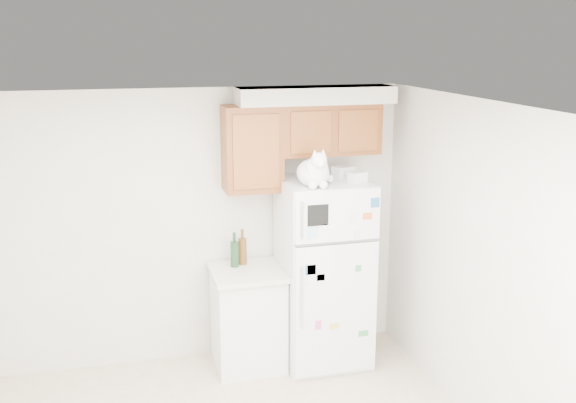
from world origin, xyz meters
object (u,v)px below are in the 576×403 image
object	(u,v)px
base_counter	(248,317)
cat	(315,172)
storage_box_back	(343,172)
bottle_amber	(242,247)
storage_box_front	(357,177)
bottle_green	(234,250)
refrigerator	(324,273)

from	to	relation	value
base_counter	cat	xyz separation A→B (m)	(0.54, -0.26, 1.36)
cat	storage_box_back	distance (m)	0.47
storage_box_back	bottle_amber	bearing A→B (deg)	151.13
storage_box_front	bottle_amber	distance (m)	1.21
base_counter	storage_box_front	bearing A→B (deg)	-11.47
bottle_green	cat	bearing A→B (deg)	-30.25
refrigerator	base_counter	size ratio (longest dim) A/B	1.85
bottle_green	bottle_amber	distance (m)	0.09
refrigerator	bottle_amber	bearing A→B (deg)	162.26
storage_box_back	cat	bearing A→B (deg)	-162.12
refrigerator	bottle_amber	distance (m)	0.77
cat	refrigerator	bearing A→B (deg)	50.67
cat	storage_box_back	xyz separation A→B (m)	(0.36, 0.29, -0.08)
base_counter	storage_box_back	world-z (taller)	storage_box_back
base_counter	bottle_amber	bearing A→B (deg)	94.08
storage_box_back	bottle_green	xyz separation A→B (m)	(-0.99, 0.08, -0.67)
refrigerator	cat	xyz separation A→B (m)	(-0.15, -0.19, 0.98)
base_counter	cat	size ratio (longest dim) A/B	1.90
refrigerator	storage_box_back	distance (m)	0.93
base_counter	cat	world-z (taller)	cat
storage_box_back	bottle_green	bearing A→B (deg)	154.47
storage_box_front	bottle_green	distance (m)	1.27
base_counter	bottle_green	distance (m)	0.63
cat	storage_box_front	xyz separation A→B (m)	(0.41, 0.07, -0.08)
cat	bottle_green	bearing A→B (deg)	149.75
refrigerator	cat	size ratio (longest dim) A/B	3.51
refrigerator	storage_box_front	xyz separation A→B (m)	(0.26, -0.12, 0.89)
storage_box_back	base_counter	bearing A→B (deg)	160.65
refrigerator	base_counter	bearing A→B (deg)	173.91
cat	bottle_amber	distance (m)	1.01
refrigerator	base_counter	world-z (taller)	refrigerator
storage_box_front	bottle_amber	xyz separation A→B (m)	(-0.96, 0.34, -0.66)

